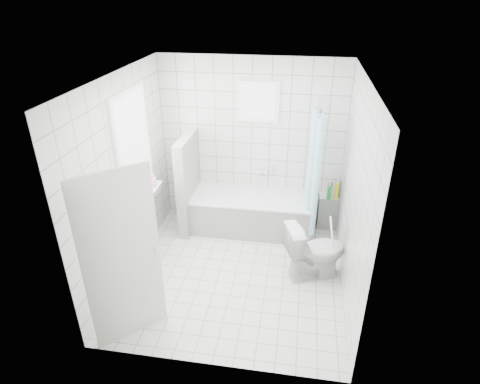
# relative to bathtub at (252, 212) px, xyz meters

# --- Properties ---
(ground) EXTENTS (3.00, 3.00, 0.00)m
(ground) POSITION_rel_bathtub_xyz_m (-0.08, -1.12, -0.29)
(ground) COLOR white
(ground) RESTS_ON ground
(ceiling) EXTENTS (3.00, 3.00, 0.00)m
(ceiling) POSITION_rel_bathtub_xyz_m (-0.08, -1.12, 2.31)
(ceiling) COLOR white
(ceiling) RESTS_ON ground
(wall_back) EXTENTS (2.80, 0.02, 2.60)m
(wall_back) POSITION_rel_bathtub_xyz_m (-0.08, 0.38, 1.01)
(wall_back) COLOR white
(wall_back) RESTS_ON ground
(wall_front) EXTENTS (2.80, 0.02, 2.60)m
(wall_front) POSITION_rel_bathtub_xyz_m (-0.08, -2.62, 1.01)
(wall_front) COLOR white
(wall_front) RESTS_ON ground
(wall_left) EXTENTS (0.02, 3.00, 2.60)m
(wall_left) POSITION_rel_bathtub_xyz_m (-1.48, -1.12, 1.01)
(wall_left) COLOR white
(wall_left) RESTS_ON ground
(wall_right) EXTENTS (0.02, 3.00, 2.60)m
(wall_right) POSITION_rel_bathtub_xyz_m (1.32, -1.12, 1.01)
(wall_right) COLOR white
(wall_right) RESTS_ON ground
(window_left) EXTENTS (0.01, 0.90, 1.40)m
(window_left) POSITION_rel_bathtub_xyz_m (-1.43, -0.82, 1.31)
(window_left) COLOR white
(window_left) RESTS_ON wall_left
(window_back) EXTENTS (0.50, 0.01, 0.50)m
(window_back) POSITION_rel_bathtub_xyz_m (0.02, 0.33, 1.66)
(window_back) COLOR white
(window_back) RESTS_ON wall_back
(window_sill) EXTENTS (0.18, 1.02, 0.08)m
(window_sill) POSITION_rel_bathtub_xyz_m (-1.39, -0.82, 0.57)
(window_sill) COLOR white
(window_sill) RESTS_ON wall_left
(door) EXTENTS (0.61, 0.58, 2.00)m
(door) POSITION_rel_bathtub_xyz_m (-1.04, -2.33, 0.71)
(door) COLOR silver
(door) RESTS_ON ground
(bathtub) EXTENTS (1.86, 0.77, 0.58)m
(bathtub) POSITION_rel_bathtub_xyz_m (0.00, 0.00, 0.00)
(bathtub) COLOR white
(bathtub) RESTS_ON ground
(partition_wall) EXTENTS (0.15, 0.85, 1.50)m
(partition_wall) POSITION_rel_bathtub_xyz_m (-1.00, -0.05, 0.46)
(partition_wall) COLOR white
(partition_wall) RESTS_ON ground
(tiled_ledge) EXTENTS (0.40, 0.24, 0.55)m
(tiled_ledge) POSITION_rel_bathtub_xyz_m (1.22, 0.25, -0.02)
(tiled_ledge) COLOR white
(tiled_ledge) RESTS_ON ground
(toilet) EXTENTS (0.88, 0.68, 0.79)m
(toilet) POSITION_rel_bathtub_xyz_m (0.95, -1.02, 0.11)
(toilet) COLOR white
(toilet) RESTS_ON ground
(curtain_rod) EXTENTS (0.02, 0.80, 0.02)m
(curtain_rod) POSITION_rel_bathtub_xyz_m (0.87, -0.02, 1.71)
(curtain_rod) COLOR silver
(curtain_rod) RESTS_ON wall_back
(shower_curtain) EXTENTS (0.14, 0.48, 1.78)m
(shower_curtain) POSITION_rel_bathtub_xyz_m (0.87, -0.16, 0.81)
(shower_curtain) COLOR #52C8F1
(shower_curtain) RESTS_ON curtain_rod
(tub_faucet) EXTENTS (0.18, 0.06, 0.06)m
(tub_faucet) POSITION_rel_bathtub_xyz_m (0.10, 0.33, 0.56)
(tub_faucet) COLOR silver
(tub_faucet) RESTS_ON wall_back
(sill_bottles) EXTENTS (0.19, 0.79, 0.31)m
(sill_bottles) POSITION_rel_bathtub_xyz_m (-1.38, -0.85, 0.74)
(sill_bottles) COLOR #CA4E70
(sill_bottles) RESTS_ON window_sill
(ledge_bottles) EXTENTS (0.19, 0.18, 0.27)m
(ledge_bottles) POSITION_rel_bathtub_xyz_m (1.22, 0.22, 0.38)
(ledge_bottles) COLOR green
(ledge_bottles) RESTS_ON tiled_ledge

